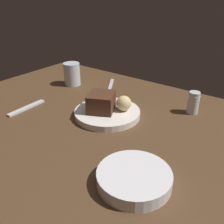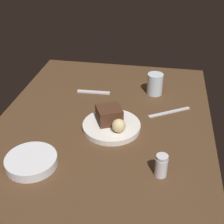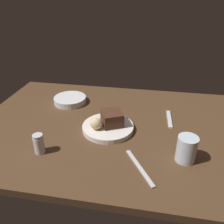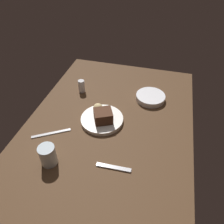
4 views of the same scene
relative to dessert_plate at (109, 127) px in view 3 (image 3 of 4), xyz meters
The scene contains 9 objects.
dining_table 4.69cm from the dessert_plate, 85.49° to the right, with size 120.00×84.00×3.00cm, color #4C331E.
dessert_plate is the anchor object (origin of this frame).
chocolate_cake_slice 4.40cm from the dessert_plate, 136.43° to the right, with size 8.23×8.93×6.01cm, color #472819.
bread_roll 6.73cm from the dessert_plate, 36.68° to the left, with size 5.04×5.04×5.04cm, color #DBC184.
salt_shaker 29.64cm from the dessert_plate, 41.05° to the left, with size 3.88×3.88×7.72cm.
water_glass 33.78cm from the dessert_plate, 154.64° to the left, with size 7.04×7.04×9.61cm, color silver.
side_bowl 33.19cm from the dessert_plate, 41.37° to the right, with size 16.75×16.75×3.13cm, color silver.
dessert_spoon 29.19cm from the dessert_plate, 153.46° to the right, with size 15.00×1.80×0.70cm, color silver.
butter_knife 26.11cm from the dessert_plate, 124.58° to the left, with size 19.00×1.40×0.50cm, color silver.
Camera 3 is at (-16.18, 85.09, 57.68)cm, focal length 36.74 mm.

